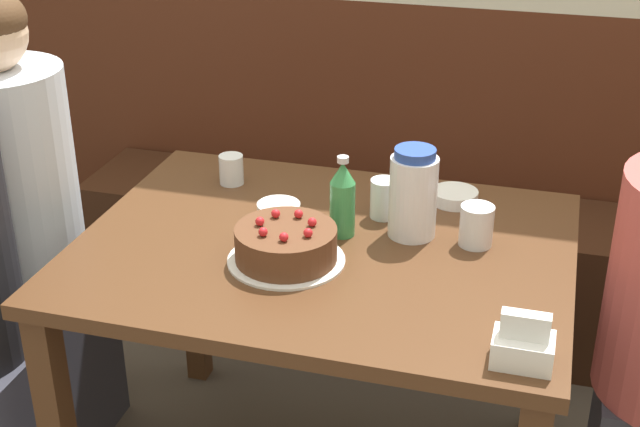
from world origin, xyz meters
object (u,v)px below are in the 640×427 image
at_px(bench_seat, 390,264).
at_px(glass_shot_small, 476,226).
at_px(soju_bottle, 342,198).
at_px(glass_tumbler_short, 384,198).
at_px(napkin_holder, 523,345).
at_px(bowl_soup_white, 455,196).
at_px(bowl_rice_small, 279,211).
at_px(glass_water_tall, 231,169).
at_px(water_pitcher, 413,194).
at_px(person_grey_tee, 22,245).
at_px(birthday_cake, 286,245).

xyz_separation_m(bench_seat, glass_shot_small, (0.33, -0.74, 0.55)).
distance_m(soju_bottle, glass_tumbler_short, 0.14).
xyz_separation_m(bench_seat, glass_tumbler_short, (0.10, -0.66, 0.55)).
relative_size(bench_seat, napkin_holder, 18.88).
height_order(bowl_soup_white, bowl_rice_small, bowl_rice_small).
distance_m(bench_seat, glass_water_tall, 0.85).
distance_m(bench_seat, napkin_holder, 1.37).
bearing_deg(water_pitcher, glass_water_tall, 162.54).
bearing_deg(water_pitcher, bowl_soup_white, 70.43).
bearing_deg(person_grey_tee, water_pitcher, 4.50).
distance_m(water_pitcher, napkin_holder, 0.53).
height_order(bowl_rice_small, glass_tumbler_short, glass_tumbler_short).
relative_size(birthday_cake, bowl_soup_white, 2.23).
bearing_deg(glass_tumbler_short, napkin_holder, -54.67).
height_order(soju_bottle, glass_shot_small, soju_bottle).
bearing_deg(birthday_cake, napkin_holder, -24.88).
bearing_deg(glass_shot_small, napkin_holder, -72.60).
bearing_deg(glass_water_tall, soju_bottle, -29.97).
bearing_deg(bowl_soup_white, bench_seat, 115.67).
bearing_deg(soju_bottle, bench_seat, 92.08).
relative_size(water_pitcher, bowl_rice_small, 2.05).
relative_size(soju_bottle, glass_tumbler_short, 2.03).
bearing_deg(soju_bottle, water_pitcher, 15.49).
bearing_deg(birthday_cake, glass_water_tall, 126.34).
xyz_separation_m(napkin_holder, glass_tumbler_short, (-0.37, 0.52, 0.01)).
xyz_separation_m(water_pitcher, glass_water_tall, (-0.50, 0.16, -0.07)).
bearing_deg(glass_shot_small, water_pitcher, 176.52).
distance_m(birthday_cake, soju_bottle, 0.19).
height_order(birthday_cake, bowl_rice_small, birthday_cake).
bearing_deg(glass_shot_small, glass_water_tall, 165.59).
distance_m(bench_seat, bowl_soup_white, 0.78).
xyz_separation_m(soju_bottle, person_grey_tee, (-0.84, -0.04, -0.22)).
height_order(glass_water_tall, glass_shot_small, glass_shot_small).
bearing_deg(water_pitcher, bench_seat, 104.05).
height_order(water_pitcher, bowl_rice_small, water_pitcher).
xyz_separation_m(napkin_holder, glass_water_tall, (-0.79, 0.60, 0.00)).
xyz_separation_m(water_pitcher, glass_tumbler_short, (-0.08, 0.07, -0.06)).
relative_size(soju_bottle, person_grey_tee, 0.15).
bearing_deg(glass_shot_small, bowl_rice_small, 179.55).
relative_size(soju_bottle, bowl_soup_white, 1.67).
xyz_separation_m(bowl_soup_white, glass_tumbler_short, (-0.15, -0.13, 0.03)).
bearing_deg(glass_water_tall, person_grey_tee, -154.39).
distance_m(soju_bottle, napkin_holder, 0.60).
distance_m(birthday_cake, bowl_soup_white, 0.51).
xyz_separation_m(bench_seat, soju_bottle, (0.03, -0.77, 0.59)).
relative_size(bench_seat, soju_bottle, 10.68).
distance_m(birthday_cake, glass_water_tall, 0.45).
relative_size(water_pitcher, glass_shot_small, 2.24).
bearing_deg(bench_seat, water_pitcher, -75.95).
distance_m(bowl_soup_white, bowl_rice_small, 0.44).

